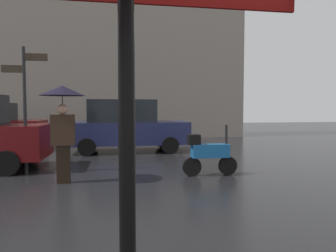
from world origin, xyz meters
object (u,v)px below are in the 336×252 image
object	(u,v)px
pedestrian_with_umbrella	(62,109)
parked_scooter	(208,153)
street_signpost	(25,97)
parked_car_left	(126,126)

from	to	relation	value
pedestrian_with_umbrella	parked_scooter	world-z (taller)	pedestrian_with_umbrella
pedestrian_with_umbrella	street_signpost	distance (m)	1.62
pedestrian_with_umbrella	street_signpost	bearing A→B (deg)	-134.83
pedestrian_with_umbrella	street_signpost	xyz separation A→B (m)	(-1.08, 1.18, 0.29)
parked_car_left	pedestrian_with_umbrella	bearing A→B (deg)	-100.48
parked_scooter	pedestrian_with_umbrella	bearing A→B (deg)	-176.55
pedestrian_with_umbrella	parked_scooter	distance (m)	3.52
parked_scooter	street_signpost	bearing A→B (deg)	167.62
pedestrian_with_umbrella	parked_car_left	distance (m)	5.04
pedestrian_with_umbrella	parked_car_left	size ratio (longest dim) A/B	0.48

